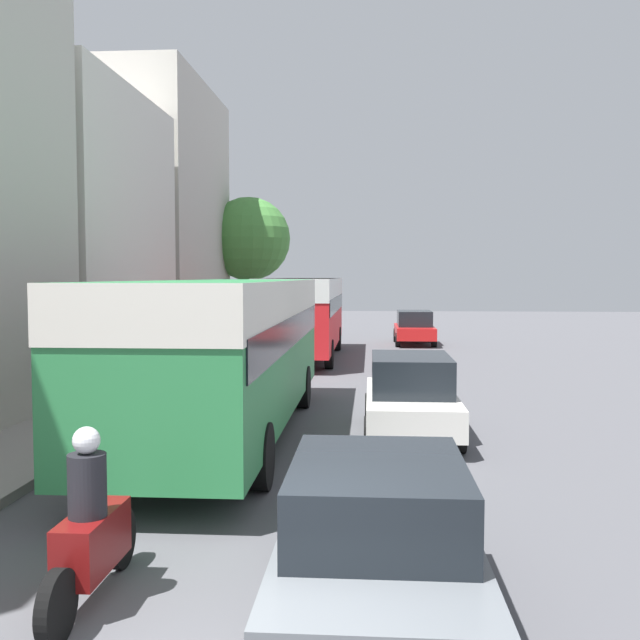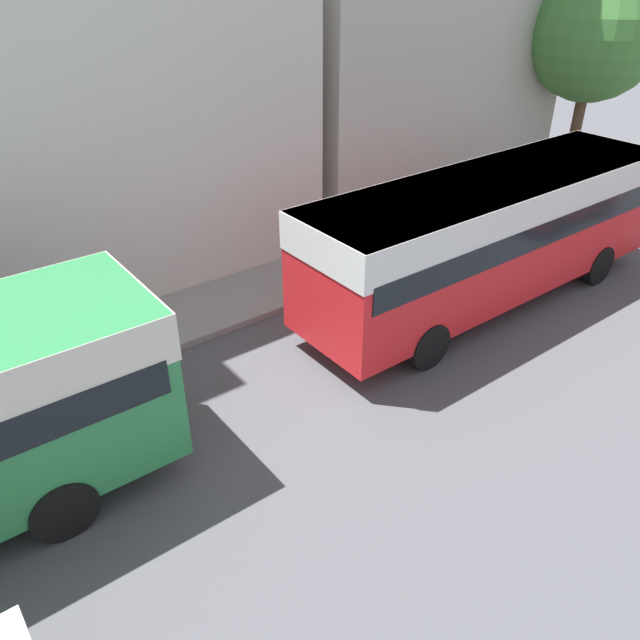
{
  "view_description": "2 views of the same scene",
  "coord_description": "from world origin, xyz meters",
  "px_view_note": "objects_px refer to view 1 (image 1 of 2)",
  "views": [
    {
      "loc": [
        0.95,
        -4.75,
        3.14
      ],
      "look_at": [
        -0.5,
        15.7,
        1.88
      ],
      "focal_mm": 40.0,
      "sensor_mm": 36.0,
      "label": 1
    },
    {
      "loc": [
        6.56,
        11.23,
        7.44
      ],
      "look_at": [
        -1.21,
        17.15,
        1.52
      ],
      "focal_mm": 35.0,
      "sensor_mm": 36.0,
      "label": 2
    }
  ],
  "objects_px": {
    "bus_following": "(304,307)",
    "pedestrian_near_curb": "(159,355)",
    "car_crossing": "(378,535)",
    "car_distant": "(411,395)",
    "bus_lead": "(227,336)",
    "car_far_curb": "(414,327)",
    "motorcycle_behind_lead": "(91,533)"
  },
  "relations": [
    {
      "from": "bus_lead",
      "to": "car_far_curb",
      "type": "xyz_separation_m",
      "value": [
        4.79,
        19.47,
        -1.19
      ]
    },
    {
      "from": "motorcycle_behind_lead",
      "to": "car_far_curb",
      "type": "xyz_separation_m",
      "value": [
        4.68,
        26.49,
        0.11
      ]
    },
    {
      "from": "pedestrian_near_curb",
      "to": "bus_following",
      "type": "bearing_deg",
      "value": 72.04
    },
    {
      "from": "bus_lead",
      "to": "bus_following",
      "type": "bearing_deg",
      "value": 89.05
    },
    {
      "from": "bus_lead",
      "to": "motorcycle_behind_lead",
      "type": "height_order",
      "value": "bus_lead"
    },
    {
      "from": "bus_following",
      "to": "pedestrian_near_curb",
      "type": "distance_m",
      "value": 9.57
    },
    {
      "from": "motorcycle_behind_lead",
      "to": "bus_lead",
      "type": "bearing_deg",
      "value": 90.88
    },
    {
      "from": "bus_lead",
      "to": "bus_following",
      "type": "relative_size",
      "value": 1.09
    },
    {
      "from": "bus_lead",
      "to": "car_distant",
      "type": "xyz_separation_m",
      "value": [
        3.56,
        0.36,
        -1.17
      ]
    },
    {
      "from": "motorcycle_behind_lead",
      "to": "car_crossing",
      "type": "bearing_deg",
      "value": -0.83
    },
    {
      "from": "bus_lead",
      "to": "motorcycle_behind_lead",
      "type": "xyz_separation_m",
      "value": [
        0.11,
        -7.02,
        -1.31
      ]
    },
    {
      "from": "car_far_curb",
      "to": "car_distant",
      "type": "xyz_separation_m",
      "value": [
        -1.23,
        -19.11,
        0.02
      ]
    },
    {
      "from": "bus_following",
      "to": "car_far_curb",
      "type": "distance_m",
      "value": 7.57
    },
    {
      "from": "pedestrian_near_curb",
      "to": "car_far_curb",
      "type": "bearing_deg",
      "value": 63.39
    },
    {
      "from": "car_crossing",
      "to": "car_distant",
      "type": "height_order",
      "value": "car_distant"
    },
    {
      "from": "car_distant",
      "to": "car_far_curb",
      "type": "bearing_deg",
      "value": 86.32
    },
    {
      "from": "motorcycle_behind_lead",
      "to": "car_distant",
      "type": "bearing_deg",
      "value": 64.94
    },
    {
      "from": "car_crossing",
      "to": "pedestrian_near_curb",
      "type": "xyz_separation_m",
      "value": [
        -5.56,
        11.56,
        0.34
      ]
    },
    {
      "from": "bus_lead",
      "to": "car_crossing",
      "type": "relative_size",
      "value": 2.76
    },
    {
      "from": "bus_following",
      "to": "pedestrian_near_curb",
      "type": "xyz_separation_m",
      "value": [
        -2.94,
        -9.06,
        -0.9
      ]
    },
    {
      "from": "bus_lead",
      "to": "car_crossing",
      "type": "bearing_deg",
      "value": -68.04
    },
    {
      "from": "bus_following",
      "to": "car_crossing",
      "type": "distance_m",
      "value": 20.82
    },
    {
      "from": "car_far_curb",
      "to": "car_distant",
      "type": "relative_size",
      "value": 0.99
    },
    {
      "from": "motorcycle_behind_lead",
      "to": "car_crossing",
      "type": "relative_size",
      "value": 0.58
    },
    {
      "from": "car_crossing",
      "to": "bus_lead",
      "type": "bearing_deg",
      "value": -68.04
    },
    {
      "from": "bus_following",
      "to": "motorcycle_behind_lead",
      "type": "bearing_deg",
      "value": -90.33
    },
    {
      "from": "bus_following",
      "to": "car_crossing",
      "type": "relative_size",
      "value": 2.53
    },
    {
      "from": "bus_lead",
      "to": "car_distant",
      "type": "relative_size",
      "value": 2.66
    },
    {
      "from": "bus_lead",
      "to": "car_crossing",
      "type": "height_order",
      "value": "bus_lead"
    },
    {
      "from": "car_crossing",
      "to": "car_far_curb",
      "type": "distance_m",
      "value": 26.61
    },
    {
      "from": "bus_following",
      "to": "car_far_curb",
      "type": "bearing_deg",
      "value": 52.34
    },
    {
      "from": "car_crossing",
      "to": "car_far_curb",
      "type": "height_order",
      "value": "car_far_curb"
    }
  ]
}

